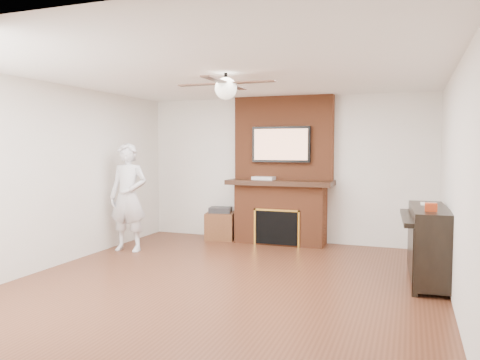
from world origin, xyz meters
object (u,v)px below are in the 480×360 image
(fireplace, at_px, (282,185))
(person, at_px, (128,197))
(piano, at_px, (428,242))
(side_table, at_px, (220,224))

(fireplace, distance_m, person, 2.55)
(person, bearing_deg, piano, -8.74)
(side_table, bearing_deg, piano, -37.80)
(fireplace, xyz_separation_m, piano, (2.28, -1.68, -0.51))
(side_table, distance_m, piano, 3.75)
(fireplace, relative_size, side_table, 4.26)
(side_table, bearing_deg, person, -138.41)
(fireplace, height_order, person, fireplace)
(piano, bearing_deg, person, 173.85)
(person, height_order, piano, person)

